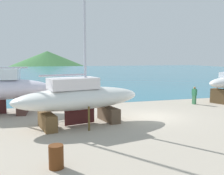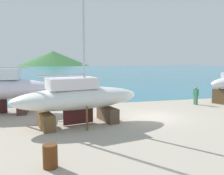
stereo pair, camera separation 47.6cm
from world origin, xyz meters
name	(u,v)px [view 1 (the left image)]	position (x,y,z in m)	size (l,w,h in m)	color
ground_plane	(178,128)	(0.00, -3.29, 0.00)	(40.44, 40.44, 0.00)	#AB9F8E
sea_water	(66,72)	(0.00, 61.80, 0.00)	(161.76, 110.94, 0.01)	teal
headland_hill	(48,63)	(-1.26, 187.53, 0.00)	(95.24, 95.24, 19.48)	#396F3A
sailboat_large_starboard	(79,98)	(-5.72, -0.70, 1.79)	(8.90, 4.49, 13.63)	brown
worker	(194,95)	(5.88, 3.58, 0.87)	(0.34, 0.48, 1.67)	#377149
barrel_rust_mid	(56,157)	(-7.63, -6.94, 0.47)	(0.59, 0.59, 0.95)	#5A2D12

